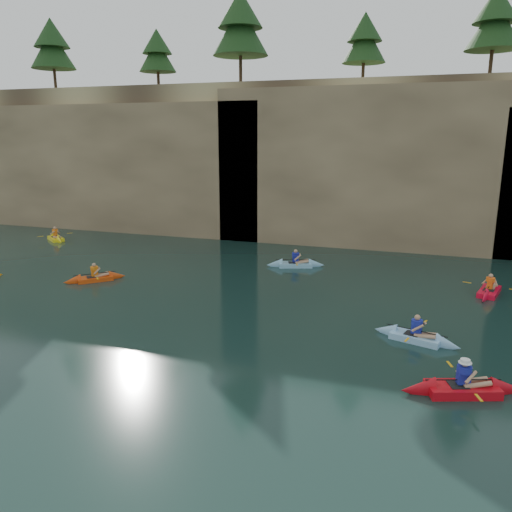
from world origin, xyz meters
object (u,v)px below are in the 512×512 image
(kayaker_ltblue_near, at_px, (416,337))
(kayaker_orange, at_px, (95,278))
(main_kayaker, at_px, (462,388))
(kayaker_red_far, at_px, (489,291))

(kayaker_ltblue_near, bearing_deg, kayaker_orange, -173.23)
(main_kayaker, bearing_deg, kayaker_orange, 140.64)
(main_kayaker, relative_size, kayaker_red_far, 1.06)
(main_kayaker, bearing_deg, kayaker_red_far, 61.05)
(kayaker_orange, distance_m, kayaker_ltblue_near, 17.20)
(kayaker_ltblue_near, bearing_deg, main_kayaker, -52.40)
(kayaker_orange, height_order, kayaker_red_far, kayaker_red_far)
(kayaker_orange, bearing_deg, main_kayaker, -64.19)
(main_kayaker, height_order, kayaker_orange, main_kayaker)
(kayaker_ltblue_near, xyz_separation_m, kayaker_red_far, (3.41, 7.30, -0.00))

